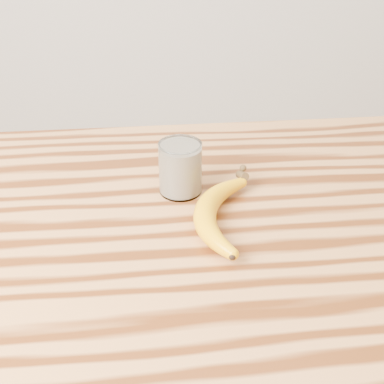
{
  "coord_description": "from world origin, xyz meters",
  "views": [
    {
      "loc": [
        -0.16,
        -0.8,
        1.44
      ],
      "look_at": [
        -0.08,
        0.03,
        0.93
      ],
      "focal_mm": 50.0,
      "sensor_mm": 36.0,
      "label": 1
    }
  ],
  "objects": [
    {
      "name": "smoothie_glass",
      "position": [
        -0.1,
        0.09,
        0.95
      ],
      "size": [
        0.08,
        0.08,
        0.1
      ],
      "color": "white",
      "rests_on": "table"
    },
    {
      "name": "table",
      "position": [
        0.0,
        0.0,
        0.77
      ],
      "size": [
        1.2,
        0.8,
        0.9
      ],
      "color": "#AC703B",
      "rests_on": "ground"
    },
    {
      "name": "banana",
      "position": [
        -0.06,
        -0.02,
        0.92
      ],
      "size": [
        0.2,
        0.35,
        0.04
      ],
      "primitive_type": null,
      "rotation": [
        0.0,
        0.0,
        -0.24
      ],
      "color": "orange",
      "rests_on": "table"
    }
  ]
}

